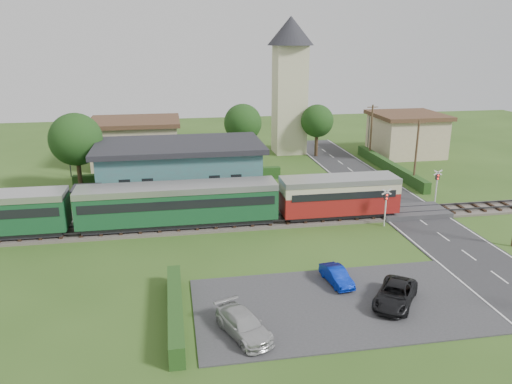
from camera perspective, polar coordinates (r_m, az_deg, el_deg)
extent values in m
plane|color=#2D4C19|center=(41.22, 6.01, -4.24)|extent=(120.00, 120.00, 0.00)
cube|color=#4C443D|center=(42.98, 5.30, -3.15)|extent=(76.00, 3.20, 0.20)
cube|color=#3F3F47|center=(42.22, 5.56, -3.09)|extent=(76.00, 0.08, 0.15)
cube|color=#3F3F47|center=(43.52, 5.06, -2.44)|extent=(76.00, 0.08, 0.15)
cube|color=#28282B|center=(44.87, 18.42, -3.21)|extent=(6.00, 70.00, 0.05)
cube|color=#333335|center=(30.47, 9.45, -12.55)|extent=(17.00, 9.00, 0.08)
cube|color=#333335|center=(46.46, 17.31, -2.14)|extent=(6.20, 3.40, 0.45)
cube|color=gray|center=(44.57, -8.31, -2.33)|extent=(30.00, 3.00, 0.45)
cube|color=beige|center=(44.69, -18.69, -1.11)|extent=(2.00, 2.00, 2.40)
cube|color=#232328|center=(44.33, -18.85, 0.45)|extent=(2.30, 2.30, 0.15)
cube|color=#367879|center=(49.47, -8.65, 2.28)|extent=(15.00, 8.00, 4.80)
cube|color=#232328|center=(48.85, -8.79, 5.28)|extent=(16.00, 9.00, 0.50)
cube|color=#232328|center=(46.05, -8.44, -0.54)|extent=(1.20, 0.12, 2.20)
cube|color=black|center=(45.86, -14.76, 0.69)|extent=(1.00, 0.12, 1.20)
cube|color=black|center=(45.72, -12.27, 0.82)|extent=(1.00, 0.12, 1.20)
cube|color=black|center=(45.82, -4.76, 1.20)|extent=(1.00, 0.12, 1.20)
cube|color=black|center=(46.03, -2.28, 1.32)|extent=(1.00, 0.12, 1.20)
cube|color=#232328|center=(43.72, 9.36, -2.27)|extent=(9.00, 2.20, 0.50)
cube|color=maroon|center=(43.40, 9.43, -1.03)|extent=(10.00, 2.80, 1.80)
cube|color=#C2B998|center=(43.03, 9.51, 0.55)|extent=(10.00, 2.82, 0.90)
cube|color=black|center=(43.13, 9.49, 0.11)|extent=(9.00, 2.88, 0.60)
cube|color=#ADADAD|center=(42.85, 9.55, 1.38)|extent=(10.00, 2.90, 0.45)
cube|color=#232328|center=(41.43, -8.75, -3.36)|extent=(15.20, 2.20, 0.50)
cube|color=#164928|center=(40.93, -8.84, -1.40)|extent=(16.00, 2.80, 2.60)
cube|color=black|center=(40.81, -8.87, -0.87)|extent=(15.40, 2.86, 0.70)
cube|color=#ADADAD|center=(40.51, -8.94, 0.48)|extent=(16.00, 2.90, 0.50)
cube|color=beige|center=(67.18, 3.84, 10.41)|extent=(4.00, 4.00, 14.00)
cone|color=#232328|center=(66.69, 4.00, 17.93)|extent=(6.00, 6.00, 3.60)
cube|color=tan|center=(63.22, -13.56, 5.38)|extent=(10.00, 8.00, 5.00)
cube|color=#472D1E|center=(62.72, -13.74, 7.84)|extent=(10.80, 8.80, 0.50)
cube|color=tan|center=(69.30, 16.78, 6.16)|extent=(8.00, 8.00, 5.00)
cube|color=#472D1E|center=(68.85, 16.98, 8.40)|extent=(8.80, 8.80, 0.50)
cube|color=#193814|center=(28.74, -9.20, -13.23)|extent=(0.80, 9.00, 1.20)
cube|color=#193814|center=(60.19, 14.99, 2.82)|extent=(0.80, 18.00, 1.20)
cube|color=#193814|center=(54.27, -8.70, 1.71)|extent=(22.00, 0.80, 1.30)
cylinder|color=#332316|center=(53.26, -19.54, 2.17)|extent=(0.44, 0.44, 4.12)
sphere|color=#143311|center=(52.54, -19.91, 5.68)|extent=(5.20, 5.20, 5.20)
cylinder|color=#332316|center=(61.86, -1.50, 5.06)|extent=(0.44, 0.44, 3.85)
sphere|color=#143311|center=(61.27, -1.52, 7.91)|extent=(4.60, 4.60, 4.60)
cylinder|color=#332316|center=(65.95, 6.91, 5.60)|extent=(0.44, 0.44, 3.58)
sphere|color=#143311|center=(65.42, 7.00, 8.07)|extent=(4.20, 4.20, 4.20)
cylinder|color=#473321|center=(54.30, 17.83, 4.19)|extent=(0.22, 0.22, 7.00)
cube|color=#473321|center=(53.71, 18.14, 7.51)|extent=(1.40, 0.10, 0.10)
cylinder|color=#473321|center=(64.93, 13.01, 6.63)|extent=(0.22, 0.22, 7.00)
cube|color=#473321|center=(64.43, 13.21, 9.43)|extent=(1.40, 0.10, 0.10)
cylinder|color=silver|center=(42.49, 14.56, -1.90)|extent=(0.12, 0.12, 3.00)
cube|color=#232328|center=(42.15, 14.68, -0.49)|extent=(0.35, 0.18, 0.55)
sphere|color=#FF190C|center=(42.00, 14.76, -0.34)|extent=(0.14, 0.14, 0.14)
sphere|color=#FF190C|center=(42.09, 14.73, -0.73)|extent=(0.14, 0.14, 0.14)
cube|color=silver|center=(42.03, 14.72, 0.03)|extent=(0.84, 0.05, 0.55)
cube|color=silver|center=(42.03, 14.72, 0.03)|extent=(0.84, 0.05, 0.55)
cylinder|color=silver|center=(49.77, 19.91, 0.43)|extent=(0.12, 0.12, 3.00)
cube|color=#232328|center=(49.48, 20.04, 1.65)|extent=(0.35, 0.18, 0.55)
sphere|color=#FF190C|center=(49.34, 20.13, 1.78)|extent=(0.14, 0.14, 0.14)
sphere|color=#FF190C|center=(49.42, 20.09, 1.45)|extent=(0.14, 0.14, 0.14)
cube|color=silver|center=(49.38, 20.09, 2.10)|extent=(0.84, 0.05, 0.55)
cube|color=silver|center=(49.38, 20.09, 2.10)|extent=(0.84, 0.05, 0.55)
cylinder|color=#3F3F47|center=(59.26, -20.60, 3.97)|extent=(0.14, 0.14, 5.00)
sphere|color=orange|center=(58.77, -20.86, 6.33)|extent=(0.30, 0.30, 0.30)
cylinder|color=#3F3F47|center=(70.33, 12.77, 6.62)|extent=(0.14, 0.14, 5.00)
sphere|color=orange|center=(69.92, 12.90, 8.63)|extent=(0.30, 0.30, 0.30)
imported|color=#243CA2|center=(54.19, 12.60, 1.38)|extent=(3.28, 2.12, 1.04)
imported|color=#031C92|center=(32.48, 9.20, -9.42)|extent=(1.51, 3.27, 1.04)
imported|color=#B4B4B4|center=(27.04, -1.43, -14.91)|extent=(3.10, 4.51, 1.21)
imported|color=black|center=(30.89, 15.63, -11.21)|extent=(4.16, 4.65, 1.20)
imported|color=gray|center=(45.15, 1.57, -0.60)|extent=(0.64, 0.55, 1.48)
imported|color=gray|center=(44.50, -18.82, -1.80)|extent=(0.70, 0.83, 1.53)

